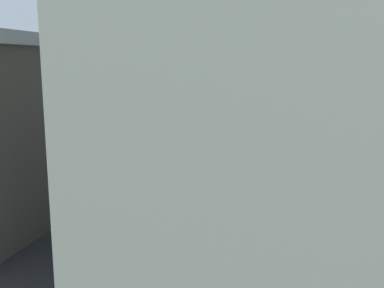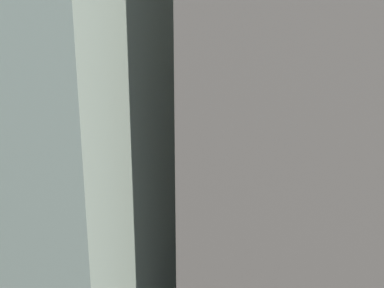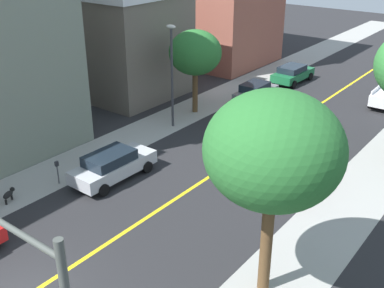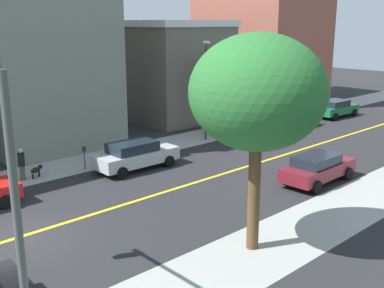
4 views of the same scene
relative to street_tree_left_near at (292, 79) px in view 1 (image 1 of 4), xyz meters
The scene contains 15 objects.
ground_plane 10.52m from the street_tree_left_near, 137.83° to the right, with size 140.00×140.00×0.00m, color #262628.
sidewalk_right 8.21m from the street_tree_left_near, 86.42° to the right, with size 3.30×126.00×0.01m, color #9E9E99.
road_centerline_stripe 10.52m from the street_tree_left_near, 137.83° to the right, with size 0.20×126.00×0.00m, color yellow.
tan_rowhouse 20.94m from the street_tree_left_near, behind, with size 11.52×8.22×14.97m.
street_tree_left_near is the anchor object (origin of this frame).
street_tree_right_corner 14.60m from the street_tree_left_near, 86.24° to the left, with size 4.84×4.84×7.47m.
street_tree_left_far 18.61m from the street_tree_left_near, 135.01° to the left, with size 3.66×3.66×5.88m.
parking_meter 13.29m from the street_tree_left_near, behind, with size 0.12×0.18×1.28m.
street_lamp 16.27m from the street_tree_left_near, 141.55° to the left, with size 0.70×0.36×6.72m.
grey_sedan_left_curb 21.21m from the street_tree_left_near, 121.44° to the left, with size 2.05×4.16×1.50m.
maroon_sedan_right_curb 9.61m from the street_tree_left_near, 106.76° to the left, with size 2.01×4.56×1.46m.
silver_sedan_left_curb 11.82m from the street_tree_left_near, 166.66° to the left, with size 2.13×4.80×1.57m.
white_pickup_truck 24.27m from the street_tree_left_near, 95.63° to the left, with size 2.42×5.59×1.87m.
pedestrian_black_shirt 14.10m from the street_tree_left_near, 167.27° to the right, with size 0.34×0.34×1.68m.
small_dog 14.04m from the street_tree_left_near, behind, with size 0.53×0.82×0.62m.
Camera 1 is at (-28.97, 5.50, 6.90)m, focal length 40.92 mm.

